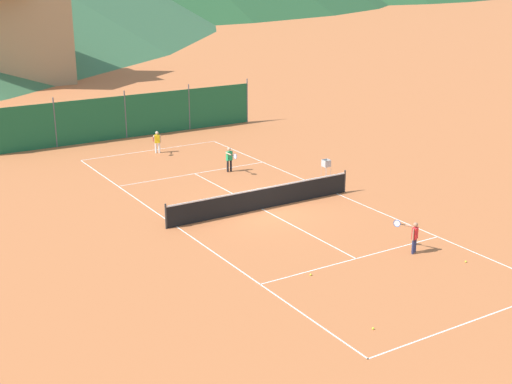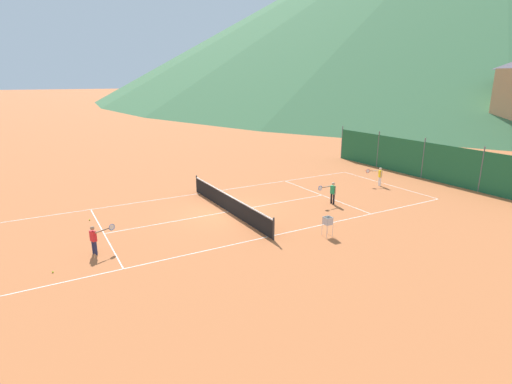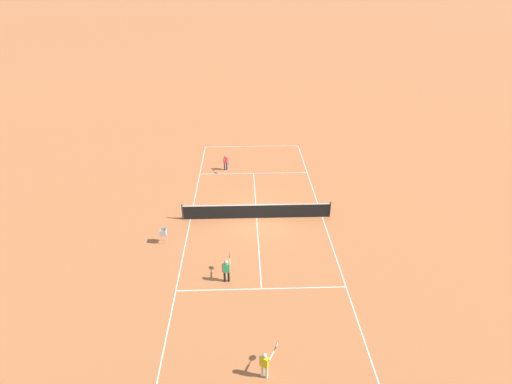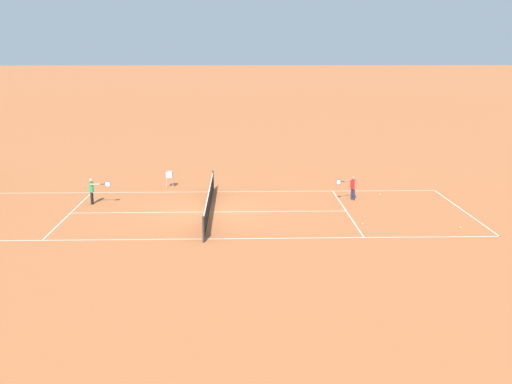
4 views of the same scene
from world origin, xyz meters
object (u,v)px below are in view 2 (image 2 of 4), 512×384
Objects in this scene: tennis_net at (228,203)px; tennis_ball_near_corner at (53,272)px; player_far_service at (332,191)px; ball_hopper at (328,222)px; player_near_service at (379,175)px; player_near_baseline at (95,238)px; tennis_ball_mid_court at (90,220)px.

tennis_net is 9.28m from tennis_ball_near_corner.
player_far_service is at bearing 73.75° from tennis_net.
player_far_service is 4.92m from ball_hopper.
player_near_service is at bearing 106.42° from player_far_service.
tennis_net reaches higher than tennis_ball_near_corner.
ball_hopper is (3.63, -3.33, -0.09)m from player_far_service.
player_near_baseline is at bearing 120.69° from tennis_ball_near_corner.
tennis_ball_near_corner is (3.04, -19.87, -0.69)m from player_near_service.
tennis_net is 11.14m from player_near_service.
player_near_service reaches higher than tennis_net.
player_near_service is 1.03× the size of player_near_baseline.
tennis_net is 7.10m from tennis_ball_mid_court.
player_near_service is at bearing 120.87° from ball_hopper.
tennis_net reaches higher than tennis_ball_mid_court.
tennis_net is 5.83m from ball_hopper.
player_near_baseline is 18.24× the size of tennis_ball_mid_court.
tennis_ball_near_corner is at bearing -84.28° from player_far_service.
player_near_service reaches higher than tennis_ball_near_corner.
tennis_ball_mid_court is (-5.38, 2.01, 0.00)m from tennis_ball_near_corner.
ball_hopper is at bearing 24.50° from tennis_net.
player_far_service reaches higher than tennis_ball_mid_court.
tennis_net is 10.31× the size of ball_hopper.
tennis_ball_near_corner is 0.07× the size of ball_hopper.
tennis_ball_near_corner is at bearing -81.31° from player_near_service.
player_far_service is 1.06× the size of player_near_baseline.
tennis_ball_near_corner is at bearing -101.05° from ball_hopper.
player_near_baseline is at bearing -4.45° from tennis_ball_mid_court.
player_far_service is 5.62m from player_near_service.
player_far_service is 19.38× the size of tennis_ball_mid_court.
player_far_service is 13.09m from tennis_ball_mid_court.
ball_hopper is at bearing -42.56° from player_far_service.
tennis_net is at bearing 106.80° from player_near_baseline.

